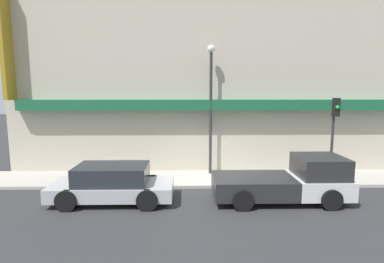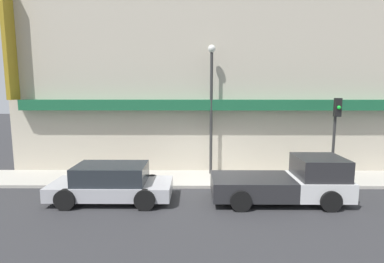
# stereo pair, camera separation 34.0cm
# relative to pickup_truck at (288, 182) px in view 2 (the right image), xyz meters

# --- Properties ---
(ground_plane) EXTENTS (80.00, 80.00, 0.00)m
(ground_plane) POSITION_rel_pickup_truck_xyz_m (-2.82, 1.41, -0.76)
(ground_plane) COLOR #2D2D30
(sidewalk) EXTENTS (36.00, 2.46, 0.13)m
(sidewalk) POSITION_rel_pickup_truck_xyz_m (-2.82, 2.65, -0.70)
(sidewalk) COLOR #ADA89E
(sidewalk) RESTS_ON ground
(building) EXTENTS (19.80, 3.80, 9.24)m
(building) POSITION_rel_pickup_truck_xyz_m (-2.83, 5.36, 3.49)
(building) COLOR #BCB29E
(building) RESTS_ON ground
(pickup_truck) EXTENTS (5.01, 2.14, 1.72)m
(pickup_truck) POSITION_rel_pickup_truck_xyz_m (0.00, 0.00, 0.00)
(pickup_truck) COLOR silver
(pickup_truck) RESTS_ON ground
(parked_car) EXTENTS (4.52, 2.01, 1.41)m
(parked_car) POSITION_rel_pickup_truck_xyz_m (-6.66, 0.00, -0.06)
(parked_car) COLOR #ADADB2
(parked_car) RESTS_ON ground
(fire_hydrant) EXTENTS (0.19, 0.19, 0.67)m
(fire_hydrant) POSITION_rel_pickup_truck_xyz_m (-6.67, 2.33, -0.29)
(fire_hydrant) COLOR red
(fire_hydrant) RESTS_ON sidewalk
(street_lamp) EXTENTS (0.36, 0.36, 6.12)m
(street_lamp) POSITION_rel_pickup_truck_xyz_m (-2.73, 3.34, 3.15)
(street_lamp) COLOR #2D2D2D
(street_lamp) RESTS_ON sidewalk
(traffic_light) EXTENTS (0.28, 0.42, 3.71)m
(traffic_light) POSITION_rel_pickup_truck_xyz_m (2.64, 2.12, 1.92)
(traffic_light) COLOR #2D2D2D
(traffic_light) RESTS_ON sidewalk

